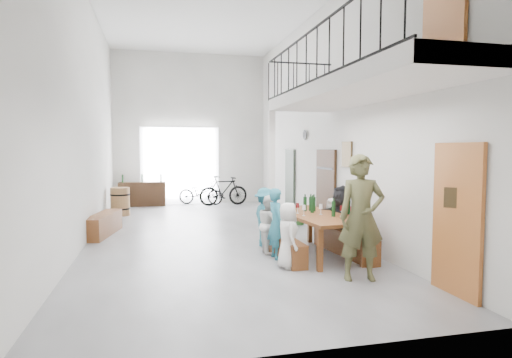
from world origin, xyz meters
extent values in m
plane|color=#605F62|center=(0.00, 0.00, 0.00)|extent=(12.00, 12.00, 0.00)
plane|color=white|center=(0.00, 6.00, 2.75)|extent=(5.50, 0.00, 5.50)
plane|color=white|center=(0.00, -6.00, 2.75)|extent=(5.50, 0.00, 5.50)
plane|color=white|center=(-2.75, 0.00, 2.75)|extent=(0.00, 12.00, 12.00)
plane|color=white|center=(2.75, 0.00, 2.75)|extent=(0.00, 12.00, 12.00)
cube|color=white|center=(-0.40, 5.94, 1.40)|extent=(2.80, 0.08, 2.80)
cube|color=#A55B27|center=(2.70, -4.90, 1.05)|extent=(0.06, 0.95, 2.10)
cube|color=black|center=(2.70, -0.30, 1.00)|extent=(0.06, 1.10, 2.00)
cube|color=#323C31|center=(2.70, 2.50, 1.00)|extent=(0.06, 0.80, 2.00)
cube|color=#A55B27|center=(2.70, -4.50, 4.10)|extent=(0.06, 0.90, 1.95)
cube|color=#3F2F19|center=(2.72, -1.40, 1.90)|extent=(0.04, 0.45, 0.55)
cylinder|color=white|center=(2.71, 1.20, 2.40)|extent=(0.04, 0.28, 0.28)
cube|color=white|center=(2.00, -3.20, 3.00)|extent=(1.50, 5.60, 0.25)
cube|color=black|center=(1.27, -3.20, 3.98)|extent=(0.03, 5.60, 0.03)
cube|color=black|center=(1.27, -3.20, 3.15)|extent=(0.03, 5.60, 0.03)
cube|color=black|center=(2.00, -0.42, 3.98)|extent=(1.50, 0.03, 0.03)
cube|color=white|center=(1.30, -0.45, 1.44)|extent=(0.14, 0.14, 2.88)
cube|color=brown|center=(1.62, -2.34, 0.76)|extent=(1.21, 2.49, 0.06)
cube|color=brown|center=(1.31, -3.41, 0.36)|extent=(0.09, 0.09, 0.73)
cube|color=brown|center=(2.13, -3.34, 0.36)|extent=(0.09, 0.09, 0.73)
cube|color=brown|center=(1.11, -1.35, 0.36)|extent=(0.09, 0.09, 0.73)
cube|color=brown|center=(1.94, -1.27, 0.36)|extent=(0.09, 0.09, 0.73)
cube|color=brown|center=(1.01, -2.43, 0.20)|extent=(0.30, 1.78, 0.41)
cube|color=brown|center=(2.20, -2.44, 0.23)|extent=(0.47, 2.01, 0.46)
cylinder|color=black|center=(1.84, -2.74, 0.97)|extent=(0.07, 0.07, 0.35)
cylinder|color=black|center=(1.57, -1.97, 0.97)|extent=(0.07, 0.07, 0.35)
cylinder|color=black|center=(1.69, -1.96, 0.97)|extent=(0.07, 0.07, 0.35)
cylinder|color=black|center=(1.64, -2.20, 0.97)|extent=(0.07, 0.07, 0.35)
cylinder|color=black|center=(1.74, -2.01, 0.97)|extent=(0.07, 0.07, 0.35)
cube|color=brown|center=(-2.50, 0.57, 0.25)|extent=(0.73, 1.82, 0.50)
cylinder|color=olive|center=(-2.34, 3.57, 0.43)|extent=(0.57, 0.57, 0.85)
cylinder|color=black|center=(-2.34, 3.57, 0.21)|extent=(0.58, 0.58, 0.05)
cylinder|color=black|center=(-2.34, 3.57, 0.64)|extent=(0.58, 0.58, 0.05)
cube|color=black|center=(-1.75, 5.65, 0.42)|extent=(1.62, 0.49, 0.85)
cylinder|color=black|center=(-2.40, 5.66, 0.99)|extent=(0.06, 0.06, 0.28)
cylinder|color=black|center=(-1.75, 5.70, 0.99)|extent=(0.06, 0.06, 0.28)
cylinder|color=black|center=(-1.10, 5.66, 0.99)|extent=(0.06, 0.06, 0.28)
imported|color=silver|center=(0.86, -3.09, 0.56)|extent=(0.36, 0.55, 1.12)
imported|color=#266C7F|center=(0.85, -2.41, 0.65)|extent=(0.35, 0.50, 1.30)
imported|color=silver|center=(0.84, -1.97, 0.56)|extent=(0.43, 0.55, 1.12)
imported|color=#266C7F|center=(0.89, -1.46, 0.61)|extent=(0.54, 0.83, 1.22)
imported|color=red|center=(2.26, -2.85, 0.63)|extent=(0.54, 0.80, 1.27)
imported|color=black|center=(2.23, -2.20, 0.65)|extent=(0.85, 1.26, 1.31)
imported|color=silver|center=(2.27, -1.73, 0.50)|extent=(0.41, 0.54, 1.01)
imported|color=#4C4B2A|center=(1.76, -3.96, 0.97)|extent=(0.79, 0.60, 1.94)
imported|color=#23511F|center=(2.45, 0.79, 0.22)|extent=(0.46, 0.42, 0.45)
imported|color=black|center=(0.30, 5.58, 0.43)|extent=(1.73, 1.19, 0.86)
imported|color=black|center=(1.07, 5.17, 0.53)|extent=(1.81, 0.71, 1.06)
camera|label=1|loc=(-1.30, -9.89, 2.01)|focal=30.00mm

